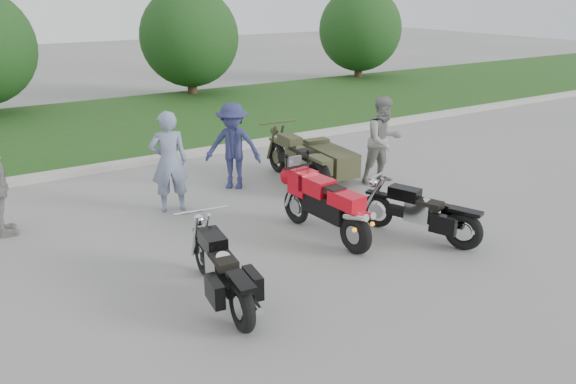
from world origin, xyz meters
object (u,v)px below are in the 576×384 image
cruiser_left (223,273)px  person_grey (384,140)px  cruiser_sidecar (318,161)px  sportbike_red (326,204)px  person_denim (233,146)px  person_stripe (169,162)px  cruiser_right (424,215)px

cruiser_left → person_grey: 5.65m
person_grey → cruiser_sidecar: bearing=151.3°
sportbike_red → person_denim: bearing=87.9°
person_grey → person_denim: size_ratio=1.03×
cruiser_left → sportbike_red: bearing=29.4°
sportbike_red → person_stripe: (-1.67, 2.51, 0.34)m
person_grey → person_denim: bearing=159.4°
cruiser_right → cruiser_sidecar: 3.31m
cruiser_right → person_stripe: bearing=110.3°
cruiser_sidecar → cruiser_left: bearing=-134.9°
sportbike_red → cruiser_right: bearing=-37.7°
cruiser_left → cruiser_sidecar: 5.13m
cruiser_left → person_stripe: bearing=86.7°
person_stripe → cruiser_sidecar: bearing=-166.7°
person_stripe → person_grey: size_ratio=1.02×
person_stripe → sportbike_red: bearing=138.3°
cruiser_sidecar → cruiser_right: bearing=-90.1°
cruiser_right → person_denim: 4.18m
cruiser_sidecar → person_stripe: person_stripe is taller
person_grey → cruiser_left: bearing=-147.2°
cruiser_left → person_denim: 4.55m
person_grey → person_denim: (-2.81, 1.34, -0.03)m
person_grey → person_denim: 3.11m
person_stripe → cruiser_right: bearing=146.2°
cruiser_right → person_stripe: size_ratio=1.08×
sportbike_red → cruiser_right: 1.59m
sportbike_red → cruiser_left: sportbike_red is taller
sportbike_red → person_denim: size_ratio=1.21×
person_stripe → person_denim: bearing=-146.9°
sportbike_red → person_stripe: bearing=119.1°
person_grey → cruiser_right: bearing=-113.0°
cruiser_left → person_stripe: 3.55m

